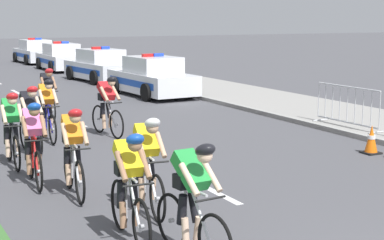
% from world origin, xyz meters
% --- Properties ---
extents(sidewalk_slab, '(3.61, 60.00, 0.12)m').
position_xyz_m(sidewalk_slab, '(7.18, 14.00, 0.06)').
color(sidewalk_slab, gray).
rests_on(sidewalk_slab, ground).
extents(kerb_edge, '(0.16, 60.00, 0.13)m').
position_xyz_m(kerb_edge, '(5.46, 14.00, 0.07)').
color(kerb_edge, '#9E9E99').
rests_on(kerb_edge, ground).
extents(lane_markings_centre, '(0.14, 29.60, 0.01)m').
position_xyz_m(lane_markings_centre, '(0.00, 11.50, 0.00)').
color(lane_markings_centre, white).
rests_on(lane_markings_centre, ground).
extents(cyclist_lead, '(0.45, 1.72, 1.56)m').
position_xyz_m(cyclist_lead, '(-1.73, 3.02, 0.79)').
color(cyclist_lead, black).
rests_on(cyclist_lead, ground).
extents(cyclist_second, '(0.44, 1.72, 1.56)m').
position_xyz_m(cyclist_second, '(-2.18, 3.98, 0.79)').
color(cyclist_second, black).
rests_on(cyclist_second, ground).
extents(cyclist_third, '(0.45, 1.72, 1.56)m').
position_xyz_m(cyclist_third, '(-1.48, 5.00, 0.79)').
color(cyclist_third, black).
rests_on(cyclist_third, ground).
extents(cyclist_fourth, '(0.45, 1.72, 1.56)m').
position_xyz_m(cyclist_fourth, '(-2.22, 6.40, 0.79)').
color(cyclist_fourth, black).
rests_on(cyclist_fourth, ground).
extents(cyclist_fifth, '(0.44, 1.72, 1.56)m').
position_xyz_m(cyclist_fifth, '(-2.64, 7.41, 0.79)').
color(cyclist_fifth, black).
rests_on(cyclist_fifth, ground).
extents(cyclist_sixth, '(0.43, 1.72, 1.56)m').
position_xyz_m(cyclist_sixth, '(-2.69, 9.02, 0.79)').
color(cyclist_sixth, black).
rests_on(cyclist_sixth, ground).
extents(cyclist_seventh, '(0.43, 1.72, 1.56)m').
position_xyz_m(cyclist_seventh, '(-2.10, 9.97, 0.79)').
color(cyclist_seventh, black).
rests_on(cyclist_seventh, ground).
extents(cyclist_ninth, '(0.46, 1.72, 1.56)m').
position_xyz_m(cyclist_ninth, '(0.10, 11.18, 0.79)').
color(cyclist_ninth, black).
rests_on(cyclist_ninth, ground).
extents(cyclist_tenth, '(0.42, 1.72, 1.56)m').
position_xyz_m(cyclist_tenth, '(-1.40, 11.24, 0.79)').
color(cyclist_tenth, black).
rests_on(cyclist_tenth, ground).
extents(cyclist_eleventh, '(0.42, 1.72, 1.56)m').
position_xyz_m(cyclist_eleventh, '(-0.61, 14.23, 0.79)').
color(cyclist_eleventh, black).
rests_on(cyclist_eleventh, ground).
extents(police_car_nearest, '(2.17, 4.49, 1.59)m').
position_xyz_m(police_car_nearest, '(4.33, 18.00, 0.68)').
color(police_car_nearest, silver).
rests_on(police_car_nearest, ground).
extents(police_car_second, '(2.32, 4.55, 1.59)m').
position_xyz_m(police_car_second, '(4.33, 23.88, 0.68)').
color(police_car_second, silver).
rests_on(police_car_second, ground).
extents(police_car_third, '(2.02, 4.41, 1.59)m').
position_xyz_m(police_car_third, '(4.33, 30.34, 0.68)').
color(police_car_third, white).
rests_on(police_car_third, ground).
extents(police_car_furthest, '(2.11, 4.46, 1.59)m').
position_xyz_m(police_car_furthest, '(4.33, 36.32, 0.68)').
color(police_car_furthest, silver).
rests_on(police_car_furthest, ground).
extents(crowd_barrier_rear, '(0.54, 2.32, 1.07)m').
position_xyz_m(crowd_barrier_rear, '(5.88, 8.93, 0.65)').
color(crowd_barrier_rear, '#B7BABF').
rests_on(crowd_barrier_rear, sidewalk_slab).
extents(traffic_cone_mid, '(0.36, 0.36, 0.64)m').
position_xyz_m(traffic_cone_mid, '(4.53, 6.58, 0.31)').
color(traffic_cone_mid, black).
rests_on(traffic_cone_mid, ground).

